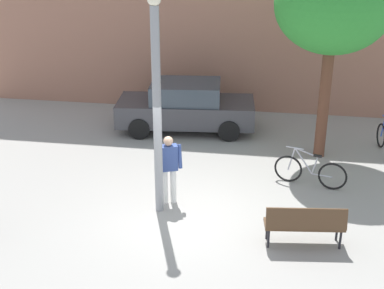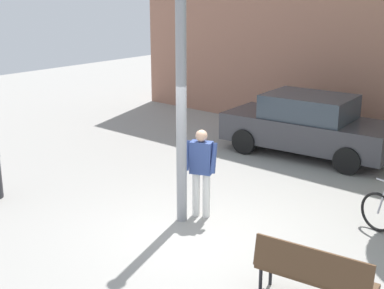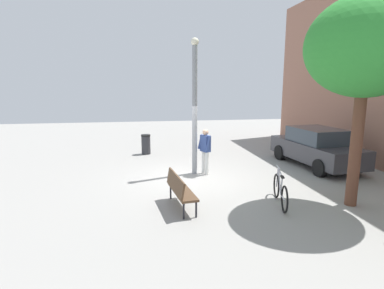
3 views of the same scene
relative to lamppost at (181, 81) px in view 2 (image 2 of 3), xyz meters
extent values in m
plane|color=gray|center=(0.58, -0.21, -2.59)|extent=(36.00, 36.00, 0.00)
cylinder|color=gray|center=(0.00, 0.00, -0.29)|extent=(0.19, 0.19, 4.59)
cylinder|color=white|center=(0.24, 0.41, -2.16)|extent=(0.14, 0.14, 0.85)
cylinder|color=white|center=(0.06, 0.33, -2.16)|extent=(0.14, 0.14, 0.85)
cube|color=#334784|center=(0.15, 0.37, -1.44)|extent=(0.45, 0.35, 0.60)
sphere|color=tan|center=(0.15, 0.37, -1.03)|extent=(0.22, 0.22, 0.22)
cylinder|color=#334784|center=(0.40, 0.42, -1.41)|extent=(0.17, 0.25, 0.55)
cylinder|color=#334784|center=(-0.06, 0.23, -1.41)|extent=(0.17, 0.25, 0.55)
cube|color=#513823|center=(3.19, -0.90, -2.14)|extent=(1.64, 0.63, 0.06)
cube|color=#513823|center=(3.21, -1.09, -1.89)|extent=(1.60, 0.32, 0.44)
cylinder|color=black|center=(2.46, -0.83, -2.38)|extent=(0.05, 0.05, 0.42)
cylinder|color=black|center=(2.49, -1.15, -2.38)|extent=(0.05, 0.05, 0.42)
torus|color=black|center=(2.90, 1.90, -2.23)|extent=(0.70, 0.22, 0.71)
cylinder|color=#ADADB7|center=(2.96, 1.89, -1.95)|extent=(0.17, 0.07, 0.63)
cube|color=#38383D|center=(-0.24, 5.02, -1.97)|extent=(4.34, 2.09, 0.70)
cube|color=#333D47|center=(-0.24, 5.02, -1.34)|extent=(2.24, 1.76, 0.60)
cylinder|color=black|center=(1.02, 5.94, -2.27)|extent=(0.66, 0.28, 0.64)
cylinder|color=black|center=(1.17, 4.35, -2.27)|extent=(0.66, 0.28, 0.64)
cylinder|color=black|center=(-1.66, 5.69, -2.27)|extent=(0.66, 0.28, 0.64)
cylinder|color=black|center=(-1.51, 4.09, -2.27)|extent=(0.66, 0.28, 0.64)
camera|label=1|loc=(2.41, -10.42, 3.59)|focal=49.94mm
camera|label=2|loc=(6.14, -6.83, 1.60)|focal=50.71mm
camera|label=3|loc=(10.98, -1.96, 0.63)|focal=28.99mm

